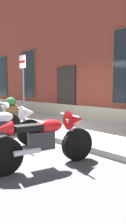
% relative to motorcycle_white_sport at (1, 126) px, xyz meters
% --- Properties ---
extents(ground_plane, '(140.00, 140.00, 0.00)m').
position_rel_motorcycle_white_sport_xyz_m(ground_plane, '(-0.59, 1.25, -0.54)').
color(ground_plane, '#4C4C4F').
extents(sidewalk, '(26.31, 2.78, 0.14)m').
position_rel_motorcycle_white_sport_xyz_m(sidewalk, '(-0.59, 2.64, -0.48)').
color(sidewalk, gray).
rests_on(sidewalk, ground_plane).
extents(motorcycle_white_sport, '(0.75, 2.15, 0.99)m').
position_rel_motorcycle_white_sport_xyz_m(motorcycle_white_sport, '(0.00, 0.00, 0.00)').
color(motorcycle_white_sport, black).
rests_on(motorcycle_white_sport, ground_plane).
extents(motorcycle_red_sport, '(0.73, 2.04, 0.98)m').
position_rel_motorcycle_white_sport_xyz_m(motorcycle_red_sport, '(1.55, 0.12, -0.00)').
color(motorcycle_red_sport, black).
rests_on(motorcycle_red_sport, ground_plane).
extents(parking_sign, '(0.36, 0.07, 2.42)m').
position_rel_motorcycle_white_sport_xyz_m(parking_sign, '(-1.95, 1.83, 1.16)').
color(parking_sign, '#4C4C51').
rests_on(parking_sign, sidewalk).
extents(barrel_planter, '(0.63, 0.63, 0.90)m').
position_rel_motorcycle_white_sport_xyz_m(barrel_planter, '(-3.11, 1.95, -0.03)').
color(barrel_planter, brown).
rests_on(barrel_planter, sidewalk).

